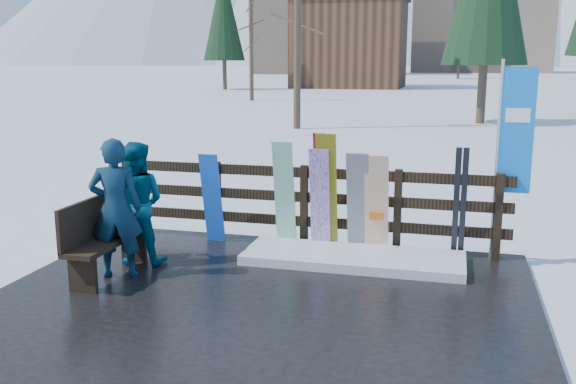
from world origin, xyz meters
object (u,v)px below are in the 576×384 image
(snowboard_0, at_px, (212,199))
(person_front, at_px, (116,208))
(snowboard_1, at_px, (284,195))
(snowboard_2, at_px, (327,193))
(rental_flag, at_px, (512,138))
(bench, at_px, (103,234))
(snowboard_3, at_px, (320,200))
(snowboard_5, at_px, (376,205))
(person_back, at_px, (136,203))
(snowboard_4, at_px, (358,204))

(snowboard_0, xyz_separation_m, person_front, (-0.59, -1.63, 0.19))
(snowboard_0, bearing_deg, person_front, -109.82)
(snowboard_1, relative_size, snowboard_2, 0.93)
(snowboard_2, relative_size, rental_flag, 0.64)
(bench, relative_size, snowboard_2, 0.90)
(snowboard_2, distance_m, snowboard_3, 0.14)
(snowboard_1, xyz_separation_m, person_front, (-1.65, -1.63, 0.09))
(snowboard_0, bearing_deg, snowboard_5, -0.00)
(snowboard_0, relative_size, rental_flag, 0.51)
(snowboard_2, distance_m, person_back, 2.52)
(snowboard_2, xyz_separation_m, snowboard_3, (-0.10, -0.00, -0.10))
(snowboard_4, bearing_deg, snowboard_3, -180.00)
(snowboard_4, bearing_deg, snowboard_2, 180.00)
(snowboard_1, distance_m, person_back, 2.00)
(snowboard_3, xyz_separation_m, person_back, (-2.18, -1.09, 0.07))
(person_front, bearing_deg, snowboard_0, -129.61)
(bench, height_order, person_front, person_front)
(snowboard_1, bearing_deg, bench, -138.41)
(snowboard_5, bearing_deg, snowboard_3, 180.00)
(bench, distance_m, snowboard_0, 1.81)
(snowboard_4, distance_m, person_front, 3.13)
(snowboard_1, bearing_deg, person_back, -147.07)
(snowboard_5, bearing_deg, rental_flag, 9.20)
(rental_flag, bearing_deg, person_front, -157.46)
(snowboard_3, relative_size, snowboard_5, 1.03)
(snowboard_3, bearing_deg, snowboard_1, 180.00)
(snowboard_4, distance_m, rental_flag, 2.13)
(snowboard_2, xyz_separation_m, snowboard_5, (0.67, -0.00, -0.13))
(snowboard_0, height_order, snowboard_4, snowboard_4)
(snowboard_2, height_order, snowboard_3, snowboard_2)
(bench, relative_size, snowboard_1, 0.97)
(snowboard_3, relative_size, rental_flag, 0.56)
(rental_flag, bearing_deg, snowboard_5, -170.80)
(snowboard_0, height_order, snowboard_5, snowboard_5)
(snowboard_5, height_order, person_front, person_front)
(snowboard_3, height_order, person_front, person_front)
(bench, relative_size, snowboard_5, 1.06)
(bench, height_order, snowboard_4, snowboard_4)
(person_front, bearing_deg, snowboard_4, -168.33)
(snowboard_1, height_order, snowboard_5, snowboard_1)
(snowboard_2, distance_m, person_front, 2.78)
(snowboard_4, relative_size, snowboard_5, 1.02)
(snowboard_1, relative_size, person_front, 0.91)
(bench, height_order, rental_flag, rental_flag)
(snowboard_2, relative_size, person_back, 1.05)
(snowboard_2, relative_size, snowboard_3, 1.15)
(snowboard_2, bearing_deg, rental_flag, 6.59)
(snowboard_0, distance_m, snowboard_2, 1.67)
(bench, distance_m, rental_flag, 5.25)
(bench, height_order, snowboard_5, snowboard_5)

